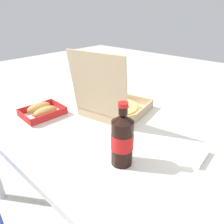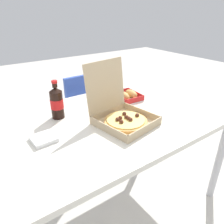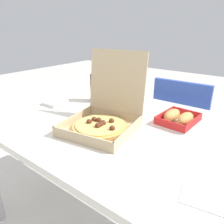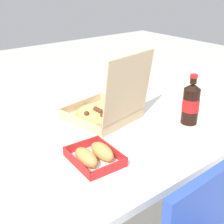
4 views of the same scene
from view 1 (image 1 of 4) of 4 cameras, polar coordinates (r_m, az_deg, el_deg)
name	(u,v)px [view 1 (image 1 of 4)]	position (r m, az deg, el deg)	size (l,w,h in m)	color
ground_plane	(103,218)	(1.49, -2.51, -27.09)	(10.00, 10.00, 0.00)	beige
dining_table	(100,131)	(1.04, -3.22, -5.17)	(1.44, 0.86, 0.72)	silver
pizza_box_open	(114,105)	(1.03, 0.52, 2.00)	(0.33, 0.36, 0.32)	tan
bread_side_box	(42,111)	(1.07, -18.57, 0.32)	(0.16, 0.20, 0.06)	white
cola_bottle	(122,139)	(0.68, 2.83, -7.46)	(0.07, 0.07, 0.22)	black
paper_menu	(70,84)	(1.48, -11.43, 7.48)	(0.21, 0.15, 0.00)	white
napkin_pile	(189,153)	(0.80, 20.43, -10.48)	(0.11, 0.11, 0.02)	white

